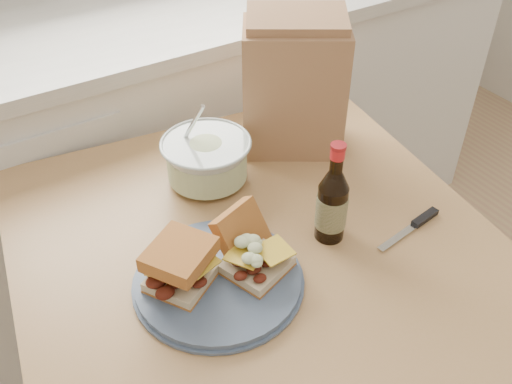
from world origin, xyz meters
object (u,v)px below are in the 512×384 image
paper_bag (294,89)px  coleslaw_bowl (207,161)px  beer_bottle (332,204)px  dining_table (257,280)px  plate (218,280)px

paper_bag → coleslaw_bowl: bearing=-143.3°
beer_bottle → paper_bag: size_ratio=0.73×
dining_table → beer_bottle: (0.13, -0.06, 0.20)m
dining_table → beer_bottle: bearing=-17.4°
plate → dining_table: bearing=25.1°
dining_table → beer_bottle: beer_bottle is taller
dining_table → coleslaw_bowl: (0.01, 0.23, 0.16)m
dining_table → coleslaw_bowl: coleslaw_bowl is taller
dining_table → plate: 0.18m
plate → coleslaw_bowl: coleslaw_bowl is taller
beer_bottle → dining_table: bearing=175.0°
dining_table → paper_bag: paper_bag is taller
dining_table → plate: size_ratio=3.42×
dining_table → paper_bag: size_ratio=3.46×
dining_table → plate: plate is taller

